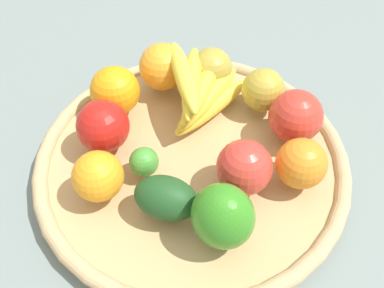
% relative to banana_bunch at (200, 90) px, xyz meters
% --- Properties ---
extents(ground_plane, '(2.40, 2.40, 0.00)m').
position_rel_banana_bunch_xyz_m(ground_plane, '(-0.09, 0.01, -0.07)').
color(ground_plane, slate).
rests_on(ground_plane, ground).
extents(basket, '(0.47, 0.47, 0.04)m').
position_rel_banana_bunch_xyz_m(basket, '(-0.09, 0.01, -0.06)').
color(basket, tan).
rests_on(basket, ground_plane).
extents(banana_bunch, '(0.17, 0.14, 0.08)m').
position_rel_banana_bunch_xyz_m(banana_bunch, '(0.00, 0.00, 0.00)').
color(banana_bunch, yellow).
rests_on(banana_bunch, basket).
extents(orange_3, '(0.11, 0.11, 0.08)m').
position_rel_banana_bunch_xyz_m(orange_3, '(0.06, 0.06, -0.00)').
color(orange_3, orange).
rests_on(orange_3, basket).
extents(orange_2, '(0.10, 0.10, 0.08)m').
position_rel_banana_bunch_xyz_m(orange_2, '(0.00, 0.13, -0.00)').
color(orange_2, orange).
rests_on(orange_2, basket).
extents(lime_0, '(0.05, 0.05, 0.04)m').
position_rel_banana_bunch_xyz_m(lime_0, '(-0.13, 0.08, -0.02)').
color(lime_0, '#429335').
rests_on(lime_0, basket).
extents(apple_4, '(0.08, 0.08, 0.07)m').
position_rel_banana_bunch_xyz_m(apple_4, '(0.01, -0.10, -0.01)').
color(apple_4, '#AD9934').
rests_on(apple_4, basket).
extents(apple_3, '(0.10, 0.10, 0.08)m').
position_rel_banana_bunch_xyz_m(apple_3, '(-0.15, -0.06, -0.00)').
color(apple_3, red).
rests_on(apple_3, basket).
extents(orange_1, '(0.08, 0.08, 0.07)m').
position_rel_banana_bunch_xyz_m(orange_1, '(-0.14, -0.13, -0.01)').
color(orange_1, orange).
rests_on(orange_1, basket).
extents(bell_pepper, '(0.10, 0.11, 0.09)m').
position_rel_banana_bunch_xyz_m(bell_pepper, '(-0.23, -0.02, 0.01)').
color(bell_pepper, '#338820').
rests_on(bell_pepper, basket).
extents(orange_0, '(0.09, 0.09, 0.07)m').
position_rel_banana_bunch_xyz_m(orange_0, '(-0.16, 0.14, -0.01)').
color(orange_0, orange).
rests_on(orange_0, basket).
extents(avocado, '(0.08, 0.10, 0.06)m').
position_rel_banana_bunch_xyz_m(avocado, '(-0.19, 0.05, -0.01)').
color(avocado, '#1D4920').
rests_on(avocado, basket).
extents(apple_2, '(0.11, 0.11, 0.08)m').
position_rel_banana_bunch_xyz_m(apple_2, '(-0.06, -0.14, 0.00)').
color(apple_2, red).
rests_on(apple_2, basket).
extents(apple_0, '(0.10, 0.10, 0.08)m').
position_rel_banana_bunch_xyz_m(apple_0, '(-0.07, 0.14, -0.00)').
color(apple_0, red).
rests_on(apple_0, basket).
extents(apple_1, '(0.09, 0.09, 0.07)m').
position_rel_banana_bunch_xyz_m(apple_1, '(0.06, -0.02, -0.01)').
color(apple_1, '#A59637').
rests_on(apple_1, basket).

